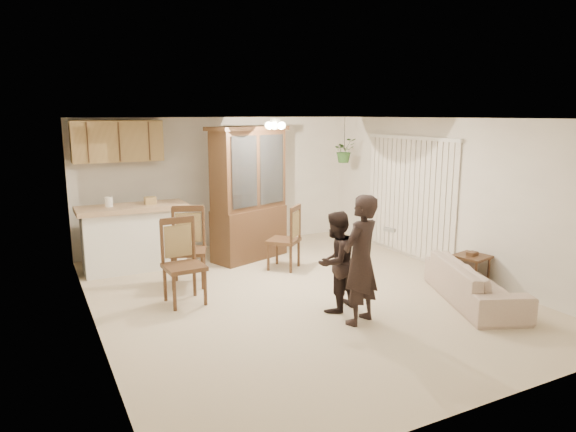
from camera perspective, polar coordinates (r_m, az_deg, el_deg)
name	(u,v)px	position (r m, az deg, el deg)	size (l,w,h in m)	color
floor	(300,295)	(7.46, 1.29, -8.78)	(6.50, 6.50, 0.00)	#B9A68C
ceiling	(300,118)	(7.01, 1.38, 10.79)	(5.50, 6.50, 0.02)	silver
wall_back	(220,183)	(10.07, -7.55, 3.71)	(5.50, 0.02, 2.50)	white
wall_front	(485,273)	(4.63, 21.05, -5.92)	(5.50, 0.02, 2.50)	white
wall_left	(90,230)	(6.32, -21.14, -1.44)	(0.02, 6.50, 2.50)	white
wall_right	(448,196)	(8.77, 17.34, 2.17)	(0.02, 6.50, 2.50)	white
breakfast_bar	(134,240)	(8.88, -16.73, -2.62)	(1.60, 0.55, 1.00)	white
bar_top	(132,208)	(8.77, -16.94, 0.87)	(1.75, 0.70, 0.08)	tan
upper_cabinets	(117,141)	(9.35, -18.43, 7.89)	(1.50, 0.34, 0.70)	brown
vertical_blinds	(409,197)	(9.42, 13.29, 2.06)	(0.06, 2.30, 2.10)	white
ceiling_fixture	(275,124)	(8.17, -1.46, 10.16)	(0.36, 0.36, 0.20)	beige
hanging_plant	(344,150)	(10.28, 6.27, 7.25)	(0.43, 0.37, 0.48)	#285421
plant_cord	(345,134)	(10.26, 6.31, 9.06)	(0.01, 0.01, 0.65)	black
sofa	(475,276)	(7.55, 20.05, -6.32)	(1.87, 0.73, 0.73)	#BFB39D
adult	(361,253)	(6.32, 8.09, -4.05)	(0.66, 0.43, 1.80)	black
child	(336,261)	(6.74, 5.30, -4.99)	(0.66, 0.51, 1.35)	black
china_hutch	(249,195)	(9.10, -4.37, 2.39)	(1.60, 1.04, 2.35)	#3E2316
side_table	(471,271)	(8.18, 19.68, -5.74)	(0.54, 0.54, 0.55)	#3E2316
chair_bar	(185,280)	(7.20, -11.41, -6.99)	(0.54, 0.54, 1.17)	#3E2316
chair_hutch_left	(189,264)	(7.94, -10.97, -5.21)	(0.67, 0.67, 1.19)	#3E2316
chair_hutch_right	(284,251)	(8.62, -0.49, -3.88)	(0.68, 0.68, 1.09)	#3E2316
controller_adult	(389,230)	(6.06, 11.21, -1.51)	(0.04, 0.14, 0.04)	silver
controller_child	(356,255)	(6.54, 7.56, -4.27)	(0.04, 0.12, 0.04)	silver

